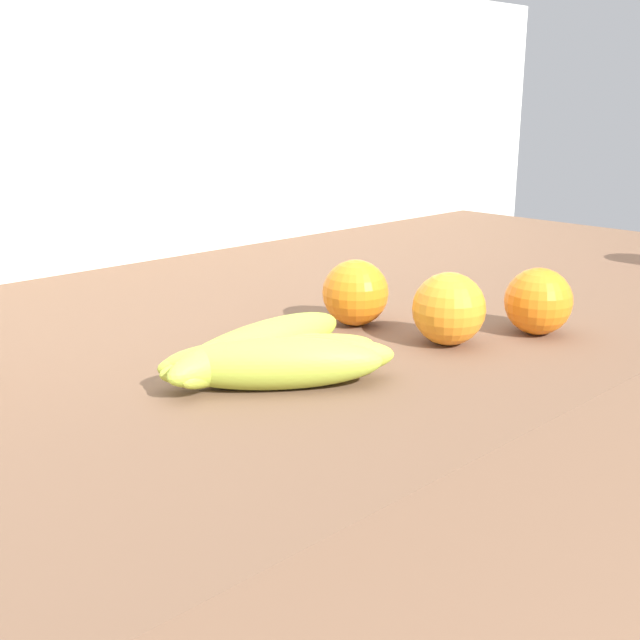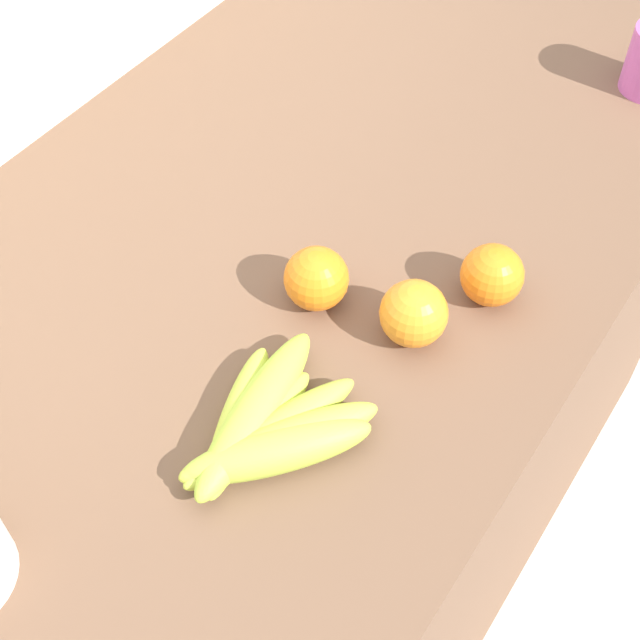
# 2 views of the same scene
# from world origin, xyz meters

# --- Properties ---
(wall_back) EXTENTS (2.17, 0.06, 1.30)m
(wall_back) POSITION_xyz_m (0.00, 0.39, 0.65)
(wall_back) COLOR silver
(wall_back) RESTS_ON ground
(banana_bunch) EXTENTS (0.22, 0.18, 0.04)m
(banana_bunch) POSITION_xyz_m (-0.09, -0.14, 0.90)
(banana_bunch) COLOR #ADC33F
(banana_bunch) RESTS_ON counter
(orange_back_right) EXTENTS (0.07, 0.07, 0.07)m
(orange_back_right) POSITION_xyz_m (0.08, -0.08, 0.91)
(orange_back_right) COLOR orange
(orange_back_right) RESTS_ON counter
(orange_center) EXTENTS (0.07, 0.07, 0.07)m
(orange_center) POSITION_xyz_m (0.10, -0.19, 0.91)
(orange_center) COLOR orange
(orange_center) RESTS_ON counter
(orange_far_right) EXTENTS (0.07, 0.07, 0.07)m
(orange_far_right) POSITION_xyz_m (0.19, -0.23, 0.91)
(orange_far_right) COLOR orange
(orange_far_right) RESTS_ON counter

